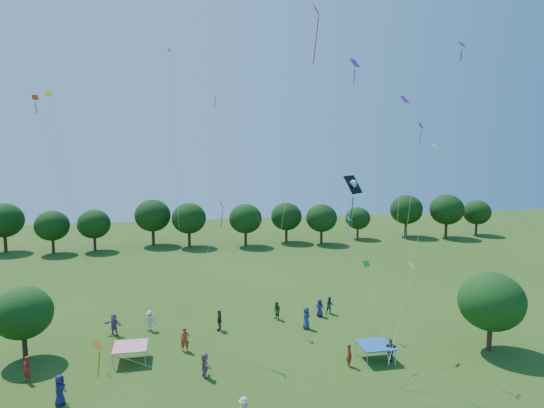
{
  "coord_description": "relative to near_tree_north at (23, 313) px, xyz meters",
  "views": [
    {
      "loc": [
        -5.69,
        -14.0,
        14.51
      ],
      "look_at": [
        0.0,
        14.0,
        11.0
      ],
      "focal_mm": 32.0,
      "sensor_mm": 36.0,
      "label": 1
    }
  ],
  "objects": [
    {
      "name": "near_tree_east",
      "position": [
        31.82,
        -5.08,
        0.34
      ],
      "size": [
        4.54,
        4.54,
        5.65
      ],
      "color": "#422B19",
      "rests_on": "ground"
    },
    {
      "name": "crowd_person_11",
      "position": [
        5.42,
        3.2,
        -2.42
      ],
      "size": [
        1.63,
        1.22,
        1.66
      ],
      "primitive_type": "imported",
      "rotation": [
        0.0,
        0.0,
        5.8
      ],
      "color": "#814D85",
      "rests_on": "ground"
    },
    {
      "name": "small_kite_3",
      "position": [
        22.8,
        -4.8,
        2.4
      ],
      "size": [
        0.53,
        4.29,
        5.42
      ],
      "color": "#1C961B"
    },
    {
      "name": "crowd_person_12",
      "position": [
        20.22,
        1.5,
        -2.38
      ],
      "size": [
        0.47,
        0.87,
        1.75
      ],
      "primitive_type": "imported",
      "rotation": [
        0.0,
        0.0,
        1.58
      ],
      "color": "navy",
      "rests_on": "ground"
    },
    {
      "name": "small_kite_6",
      "position": [
        25.88,
        -6.06,
        7.8
      ],
      "size": [
        4.07,
        3.31,
        13.31
      ],
      "color": "silver"
    },
    {
      "name": "crowd_person_10",
      "position": [
        24.16,
        -5.39,
        -2.44
      ],
      "size": [
        1.04,
        0.69,
        1.63
      ],
      "primitive_type": "imported",
      "rotation": [
        0.0,
        0.0,
        2.86
      ],
      "color": "#3C3730",
      "rests_on": "ground"
    },
    {
      "name": "small_kite_0",
      "position": [
        13.07,
        -0.5,
        5.79
      ],
      "size": [
        3.01,
        1.64,
        9.32
      ],
      "color": "red"
    },
    {
      "name": "crowd_person_1",
      "position": [
        10.7,
        -0.91,
        -2.39
      ],
      "size": [
        0.65,
        0.43,
        1.72
      ],
      "primitive_type": "imported",
      "rotation": [
        0.0,
        0.0,
        6.3
      ],
      "color": "#9D341C",
      "rests_on": "ground"
    },
    {
      "name": "small_kite_2",
      "position": [
        10.33,
        3.33,
        10.67
      ],
      "size": [
        0.8,
        4.36,
        20.56
      ],
      "color": "#C5DA13"
    },
    {
      "name": "red_high_kite",
      "position": [
        19.07,
        -2.38,
        16.14
      ],
      "size": [
        5.38,
        5.92,
        22.54
      ],
      "color": "red"
    },
    {
      "name": "small_kite_7",
      "position": [
        23.63,
        1.47,
        4.02
      ],
      "size": [
        0.99,
        1.79,
        7.64
      ],
      "color": "#0C99B7"
    },
    {
      "name": "crowd_person_2",
      "position": [
        23.13,
        4.36,
        -2.5
      ],
      "size": [
        0.75,
        0.41,
        1.52
      ],
      "primitive_type": "imported",
      "rotation": [
        0.0,
        0.0,
        -0.01
      ],
      "color": "#204C2C",
      "rests_on": "ground"
    },
    {
      "name": "crowd_person_4",
      "position": [
        13.44,
        2.47,
        -2.43
      ],
      "size": [
        0.75,
        1.06,
        1.65
      ],
      "primitive_type": "imported",
      "rotation": [
        0.0,
        0.0,
        4.36
      ],
      "color": "#392F2D",
      "rests_on": "ground"
    },
    {
      "name": "crowd_person_3",
      "position": [
        8.1,
        3.6,
        -2.46
      ],
      "size": [
        1.14,
        0.87,
        1.6
      ],
      "primitive_type": "imported",
      "rotation": [
        0.0,
        0.0,
        2.69
      ],
      "color": "beige",
      "rests_on": "ground"
    },
    {
      "name": "small_kite_9",
      "position": [
        2.04,
        4.82,
        10.39
      ],
      "size": [
        3.81,
        3.32,
        17.23
      ],
      "color": "#FCB10D"
    },
    {
      "name": "small_kite_10",
      "position": [
        25.92,
        -4.2,
        2.28
      ],
      "size": [
        4.04,
        4.91,
        5.07
      ],
      "color": "yellow"
    },
    {
      "name": "crowd_person_6",
      "position": [
        22.08,
        3.92,
        -2.5
      ],
      "size": [
        0.76,
        0.42,
        1.52
      ],
      "primitive_type": "imported",
      "rotation": [
        0.0,
        0.0,
        3.11
      ],
      "color": "navy",
      "rests_on": "ground"
    },
    {
      "name": "near_tree_north",
      "position": [
        0.0,
        0.0,
        0.0
      ],
      "size": [
        3.94,
        3.94,
        5.04
      ],
      "color": "#422B19",
      "rests_on": "ground"
    },
    {
      "name": "small_kite_12",
      "position": [
        24.57,
        -6.8,
        8.5
      ],
      "size": [
        2.72,
        2.01,
        14.56
      ],
      "color": "blue"
    },
    {
      "name": "crowd_person_8",
      "position": [
        18.33,
        3.87,
        -2.48
      ],
      "size": [
        0.71,
        0.87,
        1.55
      ],
      "primitive_type": "imported",
      "rotation": [
        0.0,
        0.0,
        5.17
      ],
      "color": "#275B2C",
      "rests_on": "ground"
    },
    {
      "name": "crowd_person_5",
      "position": [
        11.83,
        -5.05,
        -2.46
      ],
      "size": [
        0.84,
        1.57,
        1.6
      ],
      "primitive_type": "imported",
      "rotation": [
        0.0,
        0.0,
        1.79
      ],
      "color": "#99597D",
      "rests_on": "ground"
    },
    {
      "name": "small_kite_11",
      "position": [
        15.23,
        7.15,
        11.06
      ],
      "size": [
        5.7,
        4.78,
        17.8
      ],
      "color": "#167931"
    },
    {
      "name": "pirate_kite",
      "position": [
        20.96,
        -6.24,
        8.7
      ],
      "size": [
        1.4,
        1.82,
        11.32
      ],
      "color": "black"
    },
    {
      "name": "crowd_person_7",
      "position": [
        1.09,
        -3.52,
        -2.44
      ],
      "size": [
        0.73,
        0.68,
        1.64
      ],
      "primitive_type": "imported",
      "rotation": [
        0.0,
        0.0,
        5.65
      ],
      "color": "maroon",
      "rests_on": "ground"
    },
    {
      "name": "small_kite_8",
      "position": [
        1.56,
        4.33,
        10.19
      ],
      "size": [
        5.05,
        2.9,
        16.86
      ],
      "color": "red"
    },
    {
      "name": "small_kite_13",
      "position": [
        21.76,
        -10.81,
        9.29
      ],
      "size": [
        1.43,
        3.54,
        15.61
      ],
      "color": "purple"
    },
    {
      "name": "tent_blue",
      "position": [
        23.31,
        -4.86,
        -2.22
      ],
      "size": [
        2.2,
        2.2,
        1.1
      ],
      "color": "#18589F",
      "rests_on": "ground"
    },
    {
      "name": "small_kite_5",
      "position": [
        23.11,
        -0.3,
        13.77
      ],
      "size": [
        1.43,
        3.81,
        19.25
      ],
      "color": "#66199A"
    },
    {
      "name": "crowd_person_13",
      "position": [
        21.23,
        -5.42,
        -2.5
      ],
      "size": [
        0.41,
        0.59,
        1.51
      ],
      "primitive_type": "imported",
      "rotation": [
        0.0,
        0.0,
        1.66
      ],
      "color": "maroon",
      "rests_on": "ground"
    },
    {
      "name": "treeline",
      "position": [
        14.17,
        35.25,
        0.84
      ],
      "size": [
        88.01,
        8.77,
        6.77
      ],
      "color": "#422B19",
      "rests_on": "ground"
    },
    {
      "name": "tent_red_stripe",
      "position": [
        7.07,
        -1.8,
        -2.22
      ],
      "size": [
        2.2,
        2.2,
        1.1
      ],
      "color": "red",
      "rests_on": "ground"
    },
    {
      "name": "crowd_person_0",
      "position": [
        3.67,
        -6.75,
        -2.37
      ],
      "size": [
        0.7,
        0.97,
        1.76
      ],
      "primitive_type": "imported",
      "rotation": [
        0.0,
        0.0,
        1.28
      ],
      "color": "navy",
      "rests_on": "ground"
    },
    {
      "name": "small_kite_4",
      "position": [
        26.43,
        -6.69,
        11.6
      ],
      "size": [
        5.54,
        2.37,
        19.57
      ],
      "color": "#1131B3"
    },
    {
      "name": "small_kite_1",
      "position": [
        7.25,
        -11.38,
        1.38
      ],
      "size": [
        4.77,
        3.98,
        4.32
      ],
      "color": "orange"
    }
  ]
}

